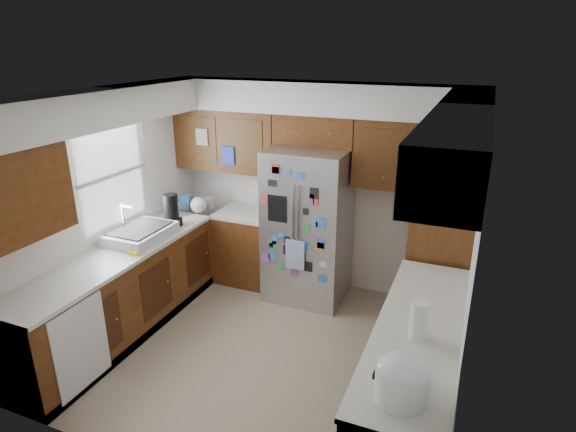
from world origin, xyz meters
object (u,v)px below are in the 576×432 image
object	(u,v)px
fridge	(308,225)
rice_cooker	(402,378)
pantry	(443,232)
paper_towel	(419,320)

from	to	relation	value
fridge	rice_cooker	distance (m)	2.92
pantry	paper_towel	distance (m)	1.78
fridge	rice_cooker	world-z (taller)	fridge
rice_cooker	paper_towel	bearing A→B (deg)	89.65
rice_cooker	paper_towel	distance (m)	0.67
pantry	rice_cooker	distance (m)	2.45
rice_cooker	pantry	bearing A→B (deg)	89.99
pantry	paper_towel	xyz separation A→B (m)	(0.00, -1.78, -0.01)
pantry	rice_cooker	world-z (taller)	pantry
fridge	paper_towel	xyz separation A→B (m)	(1.50, -1.83, 0.16)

